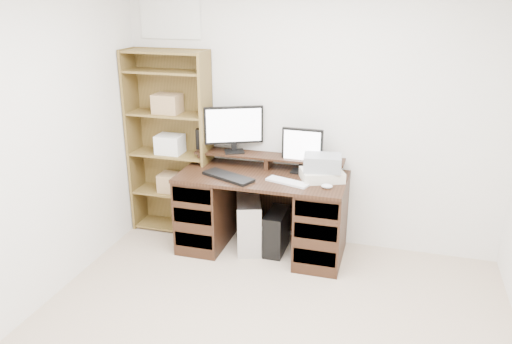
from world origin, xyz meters
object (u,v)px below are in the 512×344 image
at_px(tower_black, 276,231).
at_px(monitor_wide, 234,127).
at_px(tower_silver, 249,223).
at_px(bookshelf, 171,142).
at_px(monitor_small, 302,149).
at_px(desk, 262,211).
at_px(printer, 322,175).

bearing_deg(tower_black, monitor_wide, 156.89).
distance_m(tower_silver, bookshelf, 1.10).
height_order(monitor_wide, tower_silver, monitor_wide).
xyz_separation_m(monitor_wide, bookshelf, (-0.65, -0.01, -0.20)).
relative_size(monitor_small, tower_silver, 0.83).
bearing_deg(monitor_wide, desk, -57.27).
height_order(monitor_small, bookshelf, bookshelf).
distance_m(monitor_small, tower_black, 0.81).
xyz_separation_m(monitor_wide, monitor_small, (0.66, -0.04, -0.14)).
bearing_deg(desk, monitor_small, 28.89).
relative_size(monitor_wide, tower_black, 1.30).
bearing_deg(tower_silver, bookshelf, 148.43).
bearing_deg(bookshelf, printer, -7.18).
bearing_deg(tower_silver, monitor_small, -0.05).
bearing_deg(tower_black, desk, -173.42).
distance_m(monitor_wide, tower_black, 1.05).
bearing_deg(printer, desk, 159.39).
relative_size(monitor_wide, monitor_small, 1.27).
distance_m(desk, bookshelf, 1.14).
bearing_deg(monitor_wide, monitor_small, -28.27).
height_order(desk, printer, printer).
bearing_deg(tower_silver, monitor_wide, 116.51).
height_order(monitor_wide, bookshelf, bookshelf).
xyz_separation_m(printer, tower_black, (-0.40, -0.01, -0.60)).
xyz_separation_m(monitor_small, tower_black, (-0.19, -0.16, -0.77)).
bearing_deg(printer, tower_silver, 157.15).
xyz_separation_m(monitor_wide, tower_black, (0.47, -0.20, -0.92)).
height_order(monitor_wide, printer, monitor_wide).
distance_m(tower_silver, tower_black, 0.28).
height_order(tower_silver, tower_black, tower_silver).
height_order(monitor_wide, monitor_small, monitor_wide).
xyz_separation_m(tower_silver, bookshelf, (-0.85, 0.19, 0.67)).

